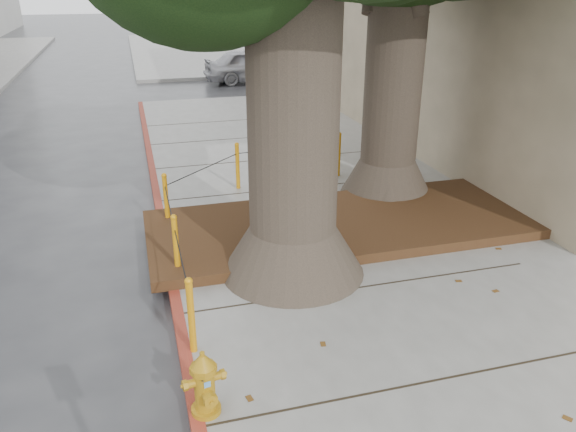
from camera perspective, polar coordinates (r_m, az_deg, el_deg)
name	(u,v)px	position (r m, az deg, el deg)	size (l,w,h in m)	color
ground	(392,400)	(6.24, 10.53, -17.93)	(140.00, 140.00, 0.00)	#28282B
sidewalk_far	(268,48)	(35.36, -2.05, 16.67)	(16.00, 20.00, 0.15)	slate
curb_red	(175,299)	(7.75, -11.39, -8.27)	(0.14, 26.00, 0.16)	maroon
planter_bed	(342,224)	(9.46, 5.46, -0.82)	(6.40, 2.60, 0.16)	black
bollard_ring	(232,200)	(9.28, -5.74, 1.58)	(3.79, 5.39, 0.95)	orange
fire_hydrant	(205,384)	(5.63, -8.48, -16.49)	(0.37, 0.35, 0.70)	#B88112
car_silver	(253,65)	(24.01, -3.57, 15.02)	(1.61, 4.00, 1.36)	#A9A8AD
car_red	(393,62)	(25.47, 10.58, 15.11)	(1.39, 4.00, 1.32)	maroon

